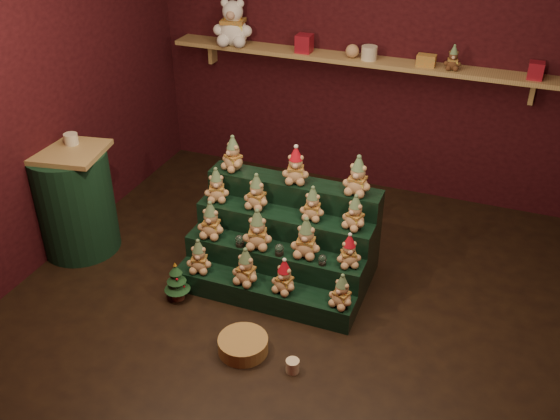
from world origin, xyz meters
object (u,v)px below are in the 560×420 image
at_px(brown_bear, 453,58).
at_px(side_table, 74,200).
at_px(snow_globe_a, 240,241).
at_px(mug_right, 292,366).
at_px(white_bear, 233,16).
at_px(riser_tier_front, 263,294).
at_px(snow_globe_c, 322,260).
at_px(snow_globe_b, 279,250).
at_px(mug_left, 236,338).
at_px(wicker_basket, 243,345).
at_px(mini_christmas_tree, 177,281).

bearing_deg(brown_bear, side_table, -155.04).
xyz_separation_m(snow_globe_a, brown_bear, (1.19, 1.80, 1.01)).
xyz_separation_m(mug_right, white_bear, (-1.55, 2.53, 1.54)).
bearing_deg(side_table, riser_tier_front, -14.88).
xyz_separation_m(riser_tier_front, side_table, (-1.73, 0.14, 0.37)).
bearing_deg(riser_tier_front, snow_globe_c, 21.50).
height_order(snow_globe_a, brown_bear, brown_bear).
bearing_deg(riser_tier_front, brown_bear, 64.40).
relative_size(snow_globe_b, snow_globe_c, 1.14).
bearing_deg(snow_globe_a, side_table, -179.12).
relative_size(snow_globe_a, brown_bear, 0.46).
xyz_separation_m(mug_left, wicker_basket, (0.07, -0.04, 0.00)).
bearing_deg(side_table, white_bear, 60.46).
height_order(snow_globe_b, snow_globe_c, snow_globe_b).
bearing_deg(wicker_basket, mini_christmas_tree, 154.16).
bearing_deg(mini_christmas_tree, mug_left, -25.18).
distance_m(mug_left, wicker_basket, 0.08).
distance_m(mini_christmas_tree, mug_right, 1.15).
height_order(riser_tier_front, side_table, side_table).
height_order(white_bear, brown_bear, white_bear).
height_order(snow_globe_b, side_table, side_table).
relative_size(riser_tier_front, side_table, 1.52).
xyz_separation_m(snow_globe_c, mini_christmas_tree, (-1.03, -0.34, -0.24)).
height_order(snow_globe_b, brown_bear, brown_bear).
distance_m(snow_globe_c, mug_right, 0.81).
bearing_deg(wicker_basket, brown_bear, 70.64).
distance_m(snow_globe_a, side_table, 1.48).
bearing_deg(wicker_basket, snow_globe_b, 89.83).
distance_m(snow_globe_a, wicker_basket, 0.83).
xyz_separation_m(snow_globe_b, mini_christmas_tree, (-0.70, -0.34, -0.24)).
bearing_deg(snow_globe_b, riser_tier_front, -114.00).
bearing_deg(wicker_basket, mug_right, -8.07).
xyz_separation_m(snow_globe_c, mug_right, (0.04, -0.73, -0.36)).
bearing_deg(brown_bear, wicker_basket, -118.75).
xyz_separation_m(mini_christmas_tree, mug_left, (0.62, -0.29, -0.11)).
xyz_separation_m(side_table, white_bear, (0.64, 1.83, 1.13)).
distance_m(snow_globe_a, mug_right, 1.07).
bearing_deg(snow_globe_c, wicker_basket, -116.48).
bearing_deg(snow_globe_a, brown_bear, 56.57).
xyz_separation_m(white_bear, brown_bear, (2.04, 0.00, -0.16)).
bearing_deg(brown_bear, mini_christmas_tree, -135.53).
xyz_separation_m(mug_left, brown_bear, (0.94, 2.44, 1.37)).
xyz_separation_m(mug_right, brown_bear, (0.49, 2.53, 1.38)).
distance_m(riser_tier_front, side_table, 1.78).
bearing_deg(snow_globe_b, mug_left, -96.60).
distance_m(snow_globe_c, white_bear, 2.63).
xyz_separation_m(mug_left, mug_right, (0.45, -0.10, -0.01)).
relative_size(mug_left, wicker_basket, 0.31).
height_order(snow_globe_a, side_table, side_table).
distance_m(riser_tier_front, wicker_basket, 0.52).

